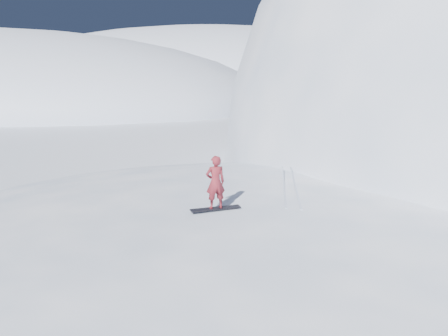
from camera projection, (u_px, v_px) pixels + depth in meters
name	position (u px, v px, depth m)	size (l,w,h in m)	color
ground	(288.00, 326.00, 11.67)	(400.00, 400.00, 0.00)	white
near_ridge	(331.00, 279.00, 14.23)	(36.00, 28.00, 4.80)	white
far_ridge_c	(198.00, 92.00, 125.38)	(140.00, 90.00, 36.00)	white
wind_bumps	(279.00, 286.00, 13.81)	(16.00, 14.40, 1.00)	white
snowboard	(216.00, 208.00, 13.73)	(1.61, 0.30, 0.03)	black
snowboarder	(215.00, 182.00, 13.54)	(0.61, 0.40, 1.68)	maroon
board_tracks	(289.00, 184.00, 16.61)	(1.49, 5.93, 0.04)	silver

